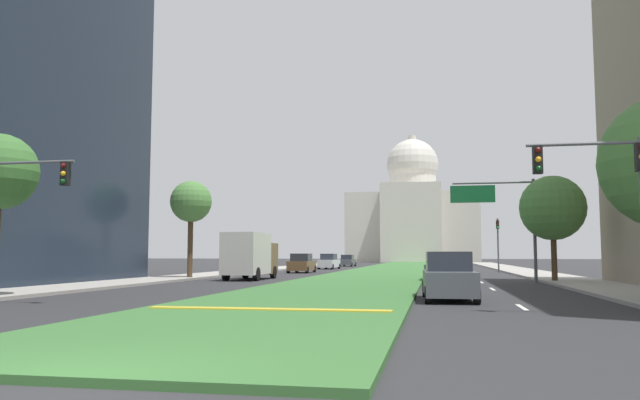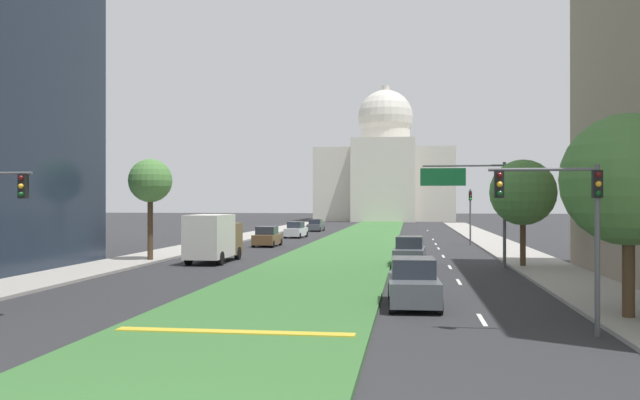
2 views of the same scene
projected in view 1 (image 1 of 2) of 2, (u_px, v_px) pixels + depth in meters
name	position (u px, v px, depth m)	size (l,w,h in m)	color
ground_plane	(394.00, 269.00, 74.46)	(297.58, 297.58, 0.00)	#2B2B2D
grass_median	(390.00, 269.00, 67.84)	(8.12, 121.74, 0.14)	#386B33
median_curb_nose	(268.00, 309.00, 18.13)	(7.31, 0.50, 0.04)	gold
lane_dashes_right	(470.00, 275.00, 51.26)	(0.16, 72.62, 0.01)	silver
sidewalk_left	(256.00, 270.00, 63.66)	(4.00, 121.74, 0.15)	#9E9991
sidewalk_right	(526.00, 272.00, 58.79)	(4.00, 121.74, 0.15)	#9E9991
capitol_building	(413.00, 218.00, 140.72)	(28.59, 26.70, 29.17)	beige
traffic_light_near_left	(13.00, 197.00, 22.07)	(3.34, 0.35, 5.20)	#515456
traffic_light_near_right	(611.00, 185.00, 18.10)	(3.34, 0.35, 5.20)	#515456
traffic_light_far_right	(498.00, 238.00, 59.21)	(0.28, 0.35, 5.20)	#515456
overhead_guide_sign	(503.00, 209.00, 39.06)	(5.24, 0.20, 6.50)	#515456
street_tree_left_mid	(191.00, 203.00, 43.64)	(2.93, 2.93, 6.94)	#4C3823
street_tree_right_mid	(552.00, 208.00, 38.23)	(4.03, 4.03, 6.64)	#4C3823
sedan_lead_stopped	(449.00, 278.00, 23.77)	(2.11, 4.68, 1.87)	#4C5156
sedan_midblock	(441.00, 268.00, 39.54)	(2.12, 4.67, 1.87)	#4C5156
sedan_distant	(302.00, 264.00, 58.09)	(2.04, 4.20, 1.81)	brown
sedan_far_horizon	(329.00, 262.00, 72.32)	(2.09, 4.46, 1.80)	silver
sedan_very_far	(348.00, 261.00, 88.20)	(1.94, 4.48, 1.65)	#4C5156
box_truck_delivery	(250.00, 255.00, 42.68)	(2.40, 6.40, 3.20)	brown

